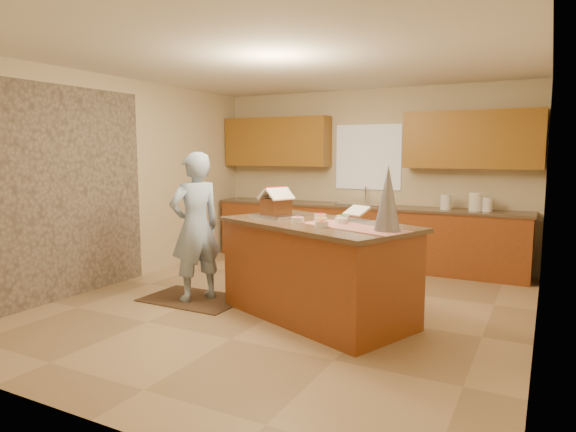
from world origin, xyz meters
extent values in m
plane|color=tan|center=(0.00, 0.00, 0.00)|extent=(5.50, 5.50, 0.00)
plane|color=silver|center=(0.00, 0.00, 2.70)|extent=(5.50, 5.50, 0.00)
plane|color=beige|center=(0.00, 2.75, 1.35)|extent=(5.50, 5.50, 0.00)
plane|color=beige|center=(0.00, -2.75, 1.35)|extent=(5.50, 5.50, 0.00)
plane|color=beige|center=(-2.50, 0.00, 1.35)|extent=(5.50, 5.50, 0.00)
plane|color=beige|center=(2.50, 0.00, 1.35)|extent=(5.50, 5.50, 0.00)
plane|color=gray|center=(-2.48, -0.80, 1.25)|extent=(0.00, 2.50, 2.50)
cube|color=white|center=(0.00, 2.72, 1.65)|extent=(1.05, 0.03, 1.00)
cube|color=brown|center=(0.00, 2.45, 0.44)|extent=(4.80, 0.60, 0.88)
cube|color=brown|center=(0.00, 2.45, 0.90)|extent=(4.85, 0.63, 0.04)
cube|color=#9C6921|center=(-1.55, 2.57, 1.90)|extent=(1.85, 0.35, 0.80)
cube|color=#9C6921|center=(1.55, 2.57, 1.90)|extent=(1.85, 0.35, 0.80)
cube|color=silver|center=(0.00, 2.45, 0.89)|extent=(0.70, 0.45, 0.12)
cylinder|color=silver|center=(0.00, 2.63, 1.06)|extent=(0.03, 0.03, 0.28)
cube|color=brown|center=(0.44, -0.18, 0.48)|extent=(2.21, 1.66, 0.97)
cube|color=brown|center=(0.44, -0.18, 0.99)|extent=(2.32, 1.77, 0.04)
cube|color=#B4100C|center=(0.90, -0.36, 1.01)|extent=(1.17, 0.78, 0.01)
cube|color=silver|center=(-0.14, 0.00, 1.03)|extent=(0.61, 0.54, 0.03)
cube|color=white|center=(0.75, 0.15, 1.11)|extent=(0.29, 0.27, 0.10)
cone|color=#A9A7B3|center=(1.26, -0.45, 1.31)|extent=(0.31, 0.31, 0.60)
cube|color=black|center=(-1.10, -0.28, 0.01)|extent=(1.17, 0.76, 0.01)
imported|color=#91ABCF|center=(-1.05, -0.28, 0.87)|extent=(0.64, 0.74, 1.72)
cylinder|color=white|center=(1.25, 2.45, 1.03)|extent=(0.16, 0.16, 0.22)
cylinder|color=white|center=(1.65, 2.45, 1.05)|extent=(0.18, 0.18, 0.25)
cylinder|color=white|center=(1.81, 2.45, 1.02)|extent=(0.14, 0.14, 0.20)
cylinder|color=white|center=(-1.31, 2.45, 1.04)|extent=(0.11, 0.11, 0.23)
cube|color=brown|center=(-0.14, 0.00, 1.13)|extent=(0.32, 0.33, 0.18)
cube|color=white|center=(-0.21, 0.02, 1.28)|extent=(0.26, 0.35, 0.14)
cube|color=white|center=(-0.08, -0.03, 1.28)|extent=(0.26, 0.35, 0.14)
cylinder|color=red|center=(-0.14, 0.00, 1.34)|extent=(0.14, 0.29, 0.02)
cylinder|color=gold|center=(0.52, -0.27, 1.04)|extent=(0.13, 0.13, 0.06)
cylinder|color=green|center=(0.65, 0.00, 1.04)|extent=(0.13, 0.13, 0.06)
cylinder|color=#DB4326|center=(0.62, -0.48, 1.04)|extent=(0.13, 0.13, 0.06)
cylinder|color=#ED7080|center=(0.29, -0.33, 1.04)|extent=(0.13, 0.13, 0.06)
cylinder|color=#D92643|center=(0.39, 0.01, 1.04)|extent=(0.13, 0.13, 0.06)
cylinder|color=silver|center=(0.71, -0.20, 1.04)|extent=(0.13, 0.13, 0.06)
camera|label=1|loc=(2.55, -4.87, 1.73)|focal=31.34mm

